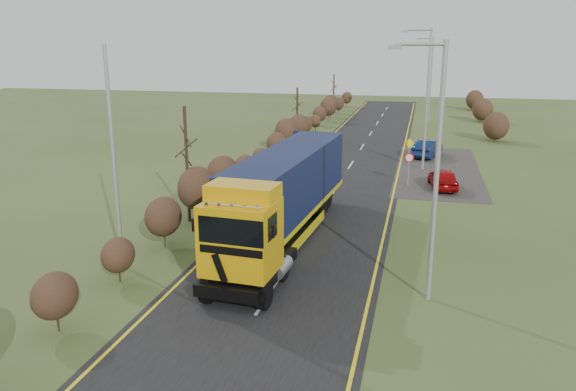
{
  "coord_description": "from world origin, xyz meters",
  "views": [
    {
      "loc": [
        5.23,
        -22.34,
        9.12
      ],
      "look_at": [
        -0.66,
        2.07,
        2.27
      ],
      "focal_mm": 35.0,
      "sensor_mm": 36.0,
      "label": 1
    }
  ],
  "objects_px": {
    "lorry": "(283,192)",
    "car_blue_sedan": "(427,149)",
    "car_red_hatchback": "(443,178)",
    "speed_sign": "(409,163)",
    "streetlight_near": "(434,164)"
  },
  "relations": [
    {
      "from": "car_red_hatchback",
      "to": "car_blue_sedan",
      "type": "height_order",
      "value": "car_blue_sedan"
    },
    {
      "from": "lorry",
      "to": "streetlight_near",
      "type": "bearing_deg",
      "value": -31.64
    },
    {
      "from": "lorry",
      "to": "speed_sign",
      "type": "height_order",
      "value": "lorry"
    },
    {
      "from": "lorry",
      "to": "car_red_hatchback",
      "type": "bearing_deg",
      "value": 62.14
    },
    {
      "from": "streetlight_near",
      "to": "speed_sign",
      "type": "height_order",
      "value": "streetlight_near"
    },
    {
      "from": "speed_sign",
      "to": "streetlight_near",
      "type": "bearing_deg",
      "value": -86.01
    },
    {
      "from": "lorry",
      "to": "car_red_hatchback",
      "type": "relative_size",
      "value": 3.95
    },
    {
      "from": "lorry",
      "to": "car_blue_sedan",
      "type": "distance_m",
      "value": 23.65
    },
    {
      "from": "streetlight_near",
      "to": "speed_sign",
      "type": "xyz_separation_m",
      "value": [
        -1.19,
        17.06,
        -3.56
      ]
    },
    {
      "from": "lorry",
      "to": "speed_sign",
      "type": "bearing_deg",
      "value": 70.46
    },
    {
      "from": "lorry",
      "to": "car_blue_sedan",
      "type": "bearing_deg",
      "value": 77.85
    },
    {
      "from": "streetlight_near",
      "to": "speed_sign",
      "type": "distance_m",
      "value": 17.47
    },
    {
      "from": "car_blue_sedan",
      "to": "speed_sign",
      "type": "relative_size",
      "value": 1.94
    },
    {
      "from": "car_red_hatchback",
      "to": "streetlight_near",
      "type": "bearing_deg",
      "value": 79.32
    },
    {
      "from": "lorry",
      "to": "streetlight_near",
      "type": "xyz_separation_m",
      "value": [
        6.59,
        -4.74,
        2.67
      ]
    }
  ]
}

